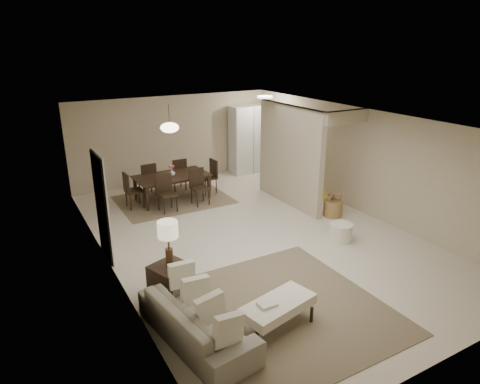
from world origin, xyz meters
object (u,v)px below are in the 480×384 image
ottoman_bench (278,306)px  side_table (171,282)px  round_pouf (341,233)px  pantry_cabinet (249,139)px  sofa (197,321)px  dining_table (173,188)px  wicker_basket (333,208)px

ottoman_bench → side_table: bearing=115.6°
round_pouf → pantry_cabinet: bearing=80.3°
ottoman_bench → sofa: bearing=153.0°
round_pouf → ottoman_bench: bearing=-148.3°
dining_table → wicker_basket: bearing=-47.3°
side_table → round_pouf: (3.85, 0.28, -0.12)m
dining_table → side_table: bearing=-114.1°
ottoman_bench → dining_table: dining_table is taller
round_pouf → wicker_basket: bearing=55.5°
pantry_cabinet → sofa: (-4.80, -6.67, -0.75)m
pantry_cabinet → wicker_basket: (-0.13, -4.15, -0.86)m
round_pouf → wicker_basket: wicker_basket is taller
pantry_cabinet → sofa: pantry_cabinet is taller
pantry_cabinet → sofa: 8.25m
round_pouf → wicker_basket: size_ratio=1.07×
side_table → wicker_basket: 4.83m
ottoman_bench → pantry_cabinet: bearing=49.9°
pantry_cabinet → dining_table: bearing=-157.8°
sofa → pantry_cabinet: bearing=-43.9°
pantry_cabinet → side_table: pantry_cabinet is taller
dining_table → sofa: bearing=-110.4°
ottoman_bench → round_pouf: bearing=19.2°
pantry_cabinet → ottoman_bench: bearing=-117.6°
pantry_cabinet → dining_table: 3.37m
round_pouf → wicker_basket: 1.36m
sofa → round_pouf: size_ratio=4.23×
sofa → dining_table: dining_table is taller
ottoman_bench → round_pouf: size_ratio=2.54×
pantry_cabinet → round_pouf: bearing=-99.7°
side_table → dining_table: size_ratio=0.32×
ottoman_bench → wicker_basket: size_ratio=2.70×
sofa → wicker_basket: (4.67, 2.52, -0.11)m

